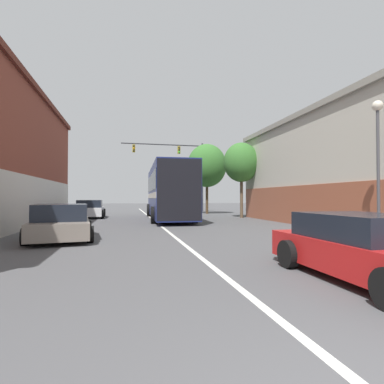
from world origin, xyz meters
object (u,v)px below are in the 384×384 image
object	(u,v)px
bus	(169,190)
street_lamp	(378,155)
parked_car_left_mid	(61,223)
street_tree_near	(241,163)
hatchback_foreground	(369,249)
street_tree_far	(207,166)
parked_car_left_near	(90,209)
traffic_signal_gantry	(180,162)

from	to	relation	value
bus	street_lamp	bearing A→B (deg)	-155.26
parked_car_left_mid	street_tree_near	size ratio (longest dim) A/B	0.79
parked_car_left_mid	street_tree_near	distance (m)	14.85
parked_car_left_mid	street_tree_near	xyz separation A→B (m)	(10.85, 9.49, 3.56)
hatchback_foreground	street_lamp	distance (m)	5.85
street_tree_near	street_tree_far	distance (m)	6.13
parked_car_left_near	hatchback_foreground	bearing A→B (deg)	-161.29
traffic_signal_gantry	street_tree_near	distance (m)	10.97
traffic_signal_gantry	street_lamp	xyz separation A→B (m)	(2.44, -23.40, -2.48)
parked_car_left_mid	street_tree_far	xyz separation A→B (m)	(9.81, 15.53, 3.94)
street_lamp	parked_car_left_mid	bearing A→B (deg)	162.20
parked_car_left_mid	street_lamp	distance (m)	11.28
parked_car_left_near	street_tree_far	xyz separation A→B (m)	(10.12, 3.63, 3.90)
hatchback_foreground	parked_car_left_near	xyz separation A→B (m)	(-6.94, 18.97, 0.05)
bus	parked_car_left_near	xyz separation A→B (m)	(-5.57, 2.67, -1.40)
bus	traffic_signal_gantry	bearing A→B (deg)	-12.39
hatchback_foreground	street_tree_far	size ratio (longest dim) A/B	0.63
parked_car_left_mid	street_lamp	world-z (taller)	street_lamp
parked_car_left_near	parked_car_left_mid	size ratio (longest dim) A/B	0.86
hatchback_foreground	street_tree_near	size ratio (longest dim) A/B	0.73
hatchback_foreground	parked_car_left_mid	distance (m)	9.69
parked_car_left_mid	traffic_signal_gantry	xyz separation A→B (m)	(8.07, 20.03, 4.81)
parked_car_left_near	street_tree_near	bearing A→B (deg)	-103.54
hatchback_foreground	traffic_signal_gantry	distance (m)	27.56
bus	hatchback_foreground	xyz separation A→B (m)	(1.37, -16.30, -1.45)
traffic_signal_gantry	street_tree_near	bearing A→B (deg)	-75.20
traffic_signal_gantry	street_lamp	size ratio (longest dim) A/B	1.85
parked_car_left_mid	street_tree_near	bearing A→B (deg)	-56.66
parked_car_left_mid	traffic_signal_gantry	distance (m)	22.12
parked_car_left_near	traffic_signal_gantry	xyz separation A→B (m)	(8.37, 8.13, 4.77)
street_tree_near	parked_car_left_near	bearing A→B (deg)	167.83
bus	street_tree_far	size ratio (longest dim) A/B	1.70
street_tree_far	street_lamp	bearing A→B (deg)	-87.91
bus	traffic_signal_gantry	size ratio (longest dim) A/B	1.28
traffic_signal_gantry	street_tree_near	size ratio (longest dim) A/B	1.55
street_tree_far	parked_car_left_near	bearing A→B (deg)	-160.27
street_tree_near	street_tree_far	size ratio (longest dim) A/B	0.86
bus	hatchback_foreground	world-z (taller)	bus
hatchback_foreground	parked_car_left_mid	world-z (taller)	parked_car_left_mid
parked_car_left_near	street_lamp	world-z (taller)	street_lamp
bus	parked_car_left_mid	size ratio (longest dim) A/B	2.50
bus	traffic_signal_gantry	xyz separation A→B (m)	(2.80, 10.80, 3.38)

